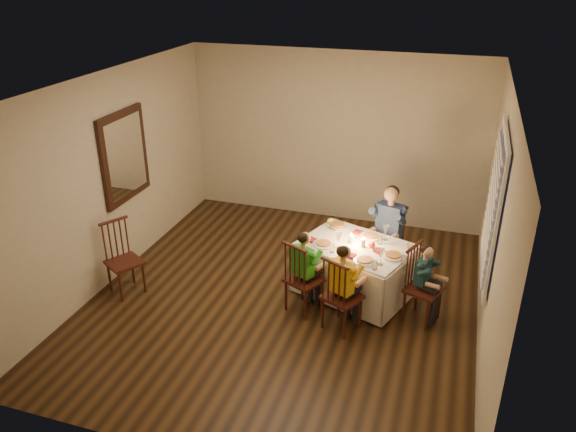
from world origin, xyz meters
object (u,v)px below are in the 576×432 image
(chair_near_right, at_px, (341,327))
(child_green, at_px, (304,309))
(chair_end, at_px, (420,319))
(serving_bowl, at_px, (338,226))
(adult, at_px, (385,271))
(chair_near_left, at_px, (304,309))
(child_yellow, at_px, (341,327))
(child_teal, at_px, (420,319))
(chair_extra, at_px, (129,291))
(dining_table, at_px, (355,259))
(chair_adult, at_px, (385,271))

(chair_near_right, height_order, child_green, child_green)
(chair_end, distance_m, serving_bowl, 1.51)
(chair_end, distance_m, adult, 1.12)
(chair_near_left, xyz_separation_m, child_yellow, (0.50, -0.21, 0.00))
(child_yellow, height_order, child_teal, child_yellow)
(chair_near_right, xyz_separation_m, child_green, (-0.50, 0.21, 0.00))
(chair_near_right, xyz_separation_m, child_teal, (0.84, 0.43, 0.00))
(chair_near_right, xyz_separation_m, adult, (0.28, 1.40, 0.00))
(chair_extra, distance_m, child_yellow, 2.69)
(dining_table, relative_size, chair_extra, 1.64)
(serving_bowl, bearing_deg, child_teal, -30.38)
(chair_adult, bearing_deg, serving_bowl, -137.14)
(dining_table, relative_size, chair_end, 1.67)
(chair_near_left, relative_size, child_yellow, 0.88)
(chair_near_left, bearing_deg, child_green, -154.19)
(adult, bearing_deg, child_teal, -43.20)
(adult, xyz_separation_m, child_teal, (0.56, -0.97, 0.00))
(child_yellow, bearing_deg, dining_table, -64.43)
(chair_adult, height_order, child_green, child_green)
(child_green, xyz_separation_m, child_teal, (1.33, 0.22, 0.00))
(chair_adult, xyz_separation_m, chair_end, (0.56, -0.97, 0.00))
(chair_near_right, distance_m, chair_end, 0.94)
(chair_end, relative_size, chair_extra, 0.98)
(adult, bearing_deg, chair_near_left, -106.31)
(chair_near_right, distance_m, child_teal, 0.94)
(child_green, bearing_deg, dining_table, -106.50)
(adult, xyz_separation_m, child_yellow, (-0.28, -1.40, 0.00))
(chair_extra, xyz_separation_m, adult, (2.96, 1.48, 0.00))
(dining_table, distance_m, chair_extra, 2.84)
(serving_bowl, bearing_deg, chair_extra, -153.38)
(dining_table, height_order, chair_near_right, dining_table)
(child_green, relative_size, serving_bowl, 4.52)
(child_teal, xyz_separation_m, serving_bowl, (-1.16, 0.68, 0.70))
(chair_near_left, xyz_separation_m, chair_end, (1.33, 0.22, 0.00))
(chair_adult, relative_size, child_green, 0.90)
(dining_table, bearing_deg, child_teal, -1.07)
(dining_table, bearing_deg, chair_near_right, -69.73)
(dining_table, height_order, adult, dining_table)
(chair_near_right, bearing_deg, chair_end, -127.76)
(chair_near_left, height_order, child_teal, child_teal)
(chair_end, height_order, adult, adult)
(chair_adult, bearing_deg, chair_near_right, -84.37)
(chair_near_left, height_order, chair_near_right, same)
(child_teal, distance_m, serving_bowl, 1.51)
(chair_extra, xyz_separation_m, serving_bowl, (2.37, 1.19, 0.70))
(chair_adult, relative_size, chair_near_left, 1.00)
(dining_table, xyz_separation_m, chair_end, (0.84, -0.32, -0.48))
(chair_near_left, relative_size, adult, 0.76)
(chair_near_right, bearing_deg, dining_table, -64.43)
(child_yellow, bearing_deg, adult, -76.31)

